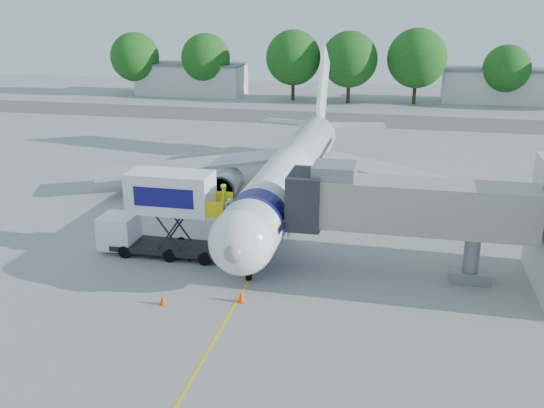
% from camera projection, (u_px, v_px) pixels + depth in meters
% --- Properties ---
extents(ground, '(160.00, 160.00, 0.00)m').
position_uv_depth(ground, '(281.00, 224.00, 44.12)').
color(ground, '#989895').
rests_on(ground, ground).
extents(guidance_line, '(0.15, 70.00, 0.01)m').
position_uv_depth(guidance_line, '(281.00, 224.00, 44.12)').
color(guidance_line, yellow).
rests_on(guidance_line, ground).
extents(taxiway_strip, '(120.00, 10.00, 0.01)m').
position_uv_depth(taxiway_strip, '(342.00, 119.00, 83.00)').
color(taxiway_strip, '#59595B').
rests_on(taxiway_strip, ground).
extents(aircraft, '(34.17, 37.73, 11.35)m').
position_uv_depth(aircraft, '(292.00, 170.00, 46.99)').
color(aircraft, white).
rests_on(aircraft, ground).
extents(jet_bridge, '(13.90, 3.20, 6.60)m').
position_uv_depth(jet_bridge, '(394.00, 206.00, 34.63)').
color(jet_bridge, gray).
rests_on(jet_bridge, ground).
extents(catering_hiloader, '(8.54, 2.44, 5.50)m').
position_uv_depth(catering_hiloader, '(162.00, 214.00, 38.02)').
color(catering_hiloader, black).
rests_on(catering_hiloader, ground).
extents(ground_tug, '(3.79, 2.68, 1.37)m').
position_uv_depth(ground_tug, '(136.00, 353.00, 26.69)').
color(ground_tug, white).
rests_on(ground_tug, ground).
extents(safety_cone_a, '(0.42, 0.42, 0.67)m').
position_uv_depth(safety_cone_a, '(242.00, 297.00, 32.64)').
color(safety_cone_a, '#F0470C').
rests_on(safety_cone_a, ground).
extents(safety_cone_b, '(0.39, 0.39, 0.62)m').
position_uv_depth(safety_cone_b, '(163.00, 300.00, 32.37)').
color(safety_cone_b, '#F0470C').
rests_on(safety_cone_b, ground).
extents(outbuilding_left, '(18.40, 8.40, 5.30)m').
position_uv_depth(outbuilding_left, '(192.00, 79.00, 104.48)').
color(outbuilding_left, beige).
rests_on(outbuilding_left, ground).
extents(outbuilding_right, '(16.40, 7.40, 5.30)m').
position_uv_depth(outbuilding_right, '(494.00, 85.00, 96.22)').
color(outbuilding_right, beige).
rests_on(outbuilding_right, ground).
extents(tree_a, '(8.21, 8.21, 10.47)m').
position_uv_depth(tree_a, '(135.00, 57.00, 102.55)').
color(tree_a, '#382314').
rests_on(tree_a, ground).
extents(tree_b, '(8.17, 8.17, 10.41)m').
position_uv_depth(tree_b, '(206.00, 58.00, 100.86)').
color(tree_b, '#382314').
rests_on(tree_b, ground).
extents(tree_c, '(8.76, 8.76, 11.17)m').
position_uv_depth(tree_c, '(293.00, 58.00, 96.72)').
color(tree_c, '#382314').
rests_on(tree_c, ground).
extents(tree_d, '(8.71, 8.71, 11.11)m').
position_uv_depth(tree_d, '(350.00, 59.00, 94.26)').
color(tree_d, '#382314').
rests_on(tree_d, ground).
extents(tree_e, '(9.09, 9.09, 11.59)m').
position_uv_depth(tree_e, '(417.00, 58.00, 92.91)').
color(tree_e, '#382314').
rests_on(tree_e, ground).
extents(tree_f, '(7.21, 7.21, 9.19)m').
position_uv_depth(tree_f, '(507.00, 69.00, 92.60)').
color(tree_f, '#382314').
rests_on(tree_f, ground).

